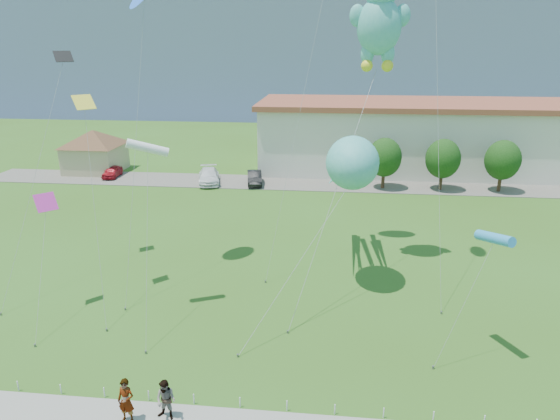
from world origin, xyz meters
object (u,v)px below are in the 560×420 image
object	(u,v)px
pedestrian_left	(126,401)
pavilion	(94,147)
warehouse	(512,137)
parked_car_white	(209,176)
teddy_bear_kite	(380,19)
pedestrian_right	(166,400)
parked_car_red	(112,172)
octopus_kite	(351,169)
parked_car_black	(255,178)

from	to	relation	value
pedestrian_left	pavilion	bearing A→B (deg)	124.55
warehouse	parked_car_white	bearing A→B (deg)	-164.11
teddy_bear_kite	parked_car_white	bearing A→B (deg)	130.86
pedestrian_right	parked_car_red	world-z (taller)	pedestrian_right
octopus_kite	parked_car_red	bearing A→B (deg)	138.86
pedestrian_right	octopus_kite	distance (m)	17.54
parked_car_black	teddy_bear_kite	size ratio (longest dim) A/B	0.23
pedestrian_left	octopus_kite	xyz separation A→B (m)	(9.11, 14.84, 6.18)
teddy_bear_kite	parked_car_black	bearing A→B (deg)	120.57
warehouse	octopus_kite	size ratio (longest dim) A/B	3.88
parked_car_red	teddy_bear_kite	world-z (taller)	teddy_bear_kite
pedestrian_left	parked_car_black	bearing A→B (deg)	98.51
octopus_kite	parked_car_black	bearing A→B (deg)	113.81
pedestrian_right	parked_car_red	size ratio (longest dim) A/B	0.47
pavilion	pedestrian_left	size ratio (longest dim) A/B	4.74
parked_car_red	teddy_bear_kite	xyz separation A→B (m)	(28.02, -20.12, 15.49)
parked_car_white	parked_car_black	size ratio (longest dim) A/B	1.23
pavilion	parked_car_red	size ratio (longest dim) A/B	2.45
parked_car_black	teddy_bear_kite	xyz separation A→B (m)	(11.10, -18.80, 15.41)
parked_car_red	octopus_kite	distance (m)	35.90
warehouse	parked_car_white	xyz separation A→B (m)	(-35.04, -9.97, -3.28)
pavilion	teddy_bear_kite	distance (m)	40.78
parked_car_red	pedestrian_right	bearing A→B (deg)	-67.49
pedestrian_right	parked_car_black	world-z (taller)	pedestrian_right
octopus_kite	pedestrian_right	bearing A→B (deg)	-117.54
warehouse	parked_car_white	world-z (taller)	warehouse
warehouse	octopus_kite	world-z (taller)	octopus_kite
octopus_kite	warehouse	bearing A→B (deg)	57.54
pedestrian_right	parked_car_black	size ratio (longest dim) A/B	0.41
pavilion	warehouse	distance (m)	50.37
warehouse	teddy_bear_kite	bearing A→B (deg)	-123.21
pedestrian_right	pavilion	bearing A→B (deg)	131.71
warehouse	octopus_kite	xyz separation A→B (m)	(-20.25, -31.84, 3.12)
parked_car_black	pedestrian_right	bearing A→B (deg)	-97.02
pavilion	octopus_kite	xyz separation A→B (m)	(29.75, -25.84, 4.22)
pavilion	pedestrian_left	world-z (taller)	pavilion
warehouse	octopus_kite	distance (m)	37.86
pavilion	octopus_kite	bearing A→B (deg)	-40.98
pavilion	octopus_kite	world-z (taller)	octopus_kite
parked_car_white	octopus_kite	distance (m)	27.16
teddy_bear_kite	octopus_kite	bearing A→B (deg)	-114.88
parked_car_white	octopus_kite	bearing A→B (deg)	-69.73
parked_car_black	parked_car_white	bearing A→B (deg)	170.07
parked_car_white	pedestrian_left	bearing A→B (deg)	-95.01
pavilion	parked_car_white	distance (m)	15.63
octopus_kite	teddy_bear_kite	distance (m)	9.58
parked_car_red	parked_car_black	world-z (taller)	parked_car_black
parked_car_red	octopus_kite	size ratio (longest dim) A/B	0.24
pavilion	parked_car_red	xyz separation A→B (m)	(3.17, -2.61, -2.32)
pavilion	teddy_bear_kite	world-z (taller)	teddy_bear_kite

